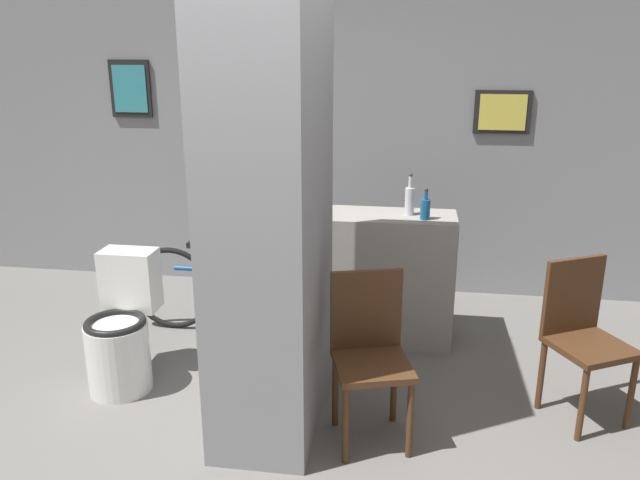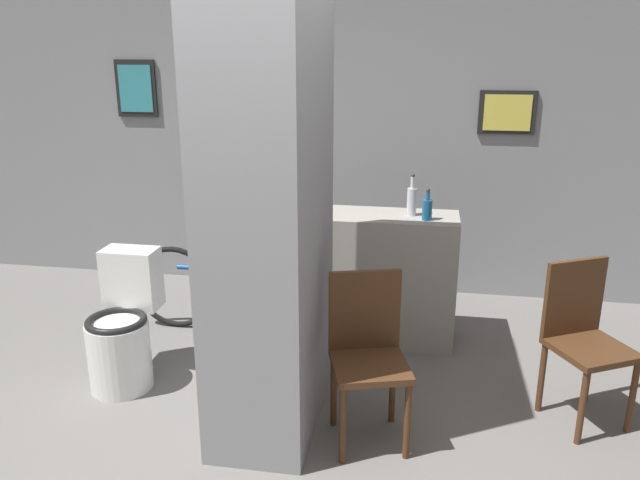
{
  "view_description": "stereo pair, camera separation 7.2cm",
  "coord_description": "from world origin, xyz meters",
  "px_view_note": "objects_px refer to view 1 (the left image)",
  "views": [
    {
      "loc": [
        0.82,
        -2.58,
        2.06
      ],
      "look_at": [
        0.29,
        0.92,
        0.95
      ],
      "focal_mm": 35.0,
      "sensor_mm": 36.0,
      "label": 1
    },
    {
      "loc": [
        0.89,
        -2.57,
        2.06
      ],
      "look_at": [
        0.29,
        0.92,
        0.95
      ],
      "focal_mm": 35.0,
      "sensor_mm": 36.0,
      "label": 2
    }
  ],
  "objects_px": {
    "toilet": "(122,333)",
    "bicycle": "(231,290)",
    "chair_by_doorway": "(582,332)",
    "chair_near_pillar": "(370,349)",
    "bottle_tall": "(410,200)"
  },
  "relations": [
    {
      "from": "toilet",
      "to": "bicycle",
      "type": "relative_size",
      "value": 0.53
    },
    {
      "from": "chair_by_doorway",
      "to": "bicycle",
      "type": "bearing_deg",
      "value": 133.95
    },
    {
      "from": "chair_by_doorway",
      "to": "bicycle",
      "type": "distance_m",
      "value": 2.39
    },
    {
      "from": "chair_near_pillar",
      "to": "chair_by_doorway",
      "type": "xyz_separation_m",
      "value": [
        1.17,
        0.39,
        0.0
      ]
    },
    {
      "from": "toilet",
      "to": "chair_near_pillar",
      "type": "relative_size",
      "value": 0.91
    },
    {
      "from": "chair_by_doorway",
      "to": "bottle_tall",
      "type": "height_order",
      "value": "bottle_tall"
    },
    {
      "from": "chair_near_pillar",
      "to": "bottle_tall",
      "type": "xyz_separation_m",
      "value": [
        0.17,
        1.22,
        0.53
      ]
    },
    {
      "from": "toilet",
      "to": "bicycle",
      "type": "bearing_deg",
      "value": 60.77
    },
    {
      "from": "chair_near_pillar",
      "to": "bottle_tall",
      "type": "bearing_deg",
      "value": 65.56
    },
    {
      "from": "chair_near_pillar",
      "to": "bottle_tall",
      "type": "relative_size",
      "value": 3.13
    },
    {
      "from": "chair_by_doorway",
      "to": "bottle_tall",
      "type": "bearing_deg",
      "value": 111.94
    },
    {
      "from": "toilet",
      "to": "bottle_tall",
      "type": "height_order",
      "value": "bottle_tall"
    },
    {
      "from": "toilet",
      "to": "bottle_tall",
      "type": "bearing_deg",
      "value": 28.1
    },
    {
      "from": "toilet",
      "to": "chair_by_doorway",
      "type": "height_order",
      "value": "chair_by_doorway"
    },
    {
      "from": "toilet",
      "to": "bicycle",
      "type": "xyz_separation_m",
      "value": [
        0.46,
        0.82,
        -0.01
      ]
    }
  ]
}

